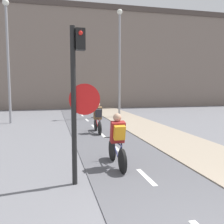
% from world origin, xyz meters
% --- Properties ---
extents(building_row_background, '(60.00, 5.20, 9.69)m').
position_xyz_m(building_row_background, '(0.00, 23.59, 4.85)').
color(building_row_background, slate).
rests_on(building_row_background, ground_plane).
extents(traffic_light_pole, '(0.67, 0.25, 3.37)m').
position_xyz_m(traffic_light_pole, '(-1.57, 3.02, 2.08)').
color(traffic_light_pole, black).
rests_on(traffic_light_pole, ground_plane).
extents(street_lamp_far, '(0.36, 0.36, 6.85)m').
position_xyz_m(street_lamp_far, '(-4.42, 12.87, 4.19)').
color(street_lamp_far, gray).
rests_on(street_lamp_far, ground_plane).
extents(street_lamp_sidewalk, '(0.36, 0.36, 7.12)m').
position_xyz_m(street_lamp_sidewalk, '(2.36, 13.97, 4.32)').
color(street_lamp_sidewalk, gray).
rests_on(street_lamp_sidewalk, ground_plane).
extents(cyclist_near, '(0.46, 1.68, 1.43)m').
position_xyz_m(cyclist_near, '(-0.45, 3.91, 0.70)').
color(cyclist_near, black).
rests_on(cyclist_near, ground_plane).
extents(cyclist_far, '(0.46, 1.60, 1.41)m').
position_xyz_m(cyclist_far, '(-0.09, 8.73, 0.69)').
color(cyclist_far, black).
rests_on(cyclist_far, ground_plane).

